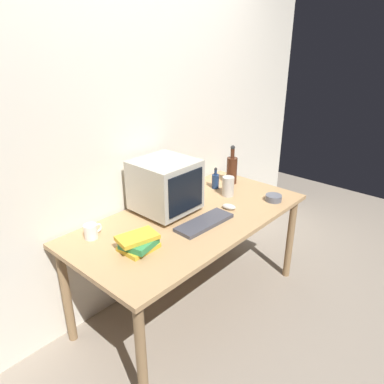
% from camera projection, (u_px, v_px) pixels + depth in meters
% --- Properties ---
extents(ground_plane, '(6.00, 6.00, 0.00)m').
position_uv_depth(ground_plane, '(192.00, 303.00, 2.76)').
color(ground_plane, gray).
extents(back_wall, '(4.00, 0.08, 2.50)m').
position_uv_depth(back_wall, '(141.00, 130.00, 2.56)').
color(back_wall, silver).
rests_on(back_wall, ground).
extents(desk, '(1.70, 0.84, 0.73)m').
position_uv_depth(desk, '(192.00, 226.00, 2.50)').
color(desk, tan).
rests_on(desk, ground).
extents(crt_monitor, '(0.38, 0.39, 0.37)m').
position_uv_depth(crt_monitor, '(165.00, 186.00, 2.46)').
color(crt_monitor, '#B2AD9E').
rests_on(crt_monitor, desk).
extents(keyboard, '(0.43, 0.17, 0.02)m').
position_uv_depth(keyboard, '(204.00, 223.00, 2.36)').
color(keyboard, '#3F3F47').
rests_on(keyboard, desk).
extents(computer_mouse, '(0.08, 0.11, 0.04)m').
position_uv_depth(computer_mouse, '(229.00, 207.00, 2.57)').
color(computer_mouse, beige).
rests_on(computer_mouse, desk).
extents(bottle_tall, '(0.09, 0.09, 0.32)m').
position_uv_depth(bottle_tall, '(232.00, 169.00, 2.98)').
color(bottle_tall, '#472314').
rests_on(bottle_tall, desk).
extents(bottle_short, '(0.06, 0.06, 0.17)m').
position_uv_depth(bottle_short, '(215.00, 181.00, 2.90)').
color(bottle_short, navy).
rests_on(bottle_short, desk).
extents(book_stack, '(0.25, 0.21, 0.09)m').
position_uv_depth(book_stack, '(138.00, 243.00, 2.07)').
color(book_stack, gold).
rests_on(book_stack, desk).
extents(mug, '(0.12, 0.08, 0.09)m').
position_uv_depth(mug, '(91.00, 231.00, 2.19)').
color(mug, white).
rests_on(mug, desk).
extents(cd_spindle, '(0.12, 0.12, 0.04)m').
position_uv_depth(cd_spindle, '(274.00, 198.00, 2.69)').
color(cd_spindle, '#595B66').
rests_on(cd_spindle, desk).
extents(metal_canister, '(0.09, 0.09, 0.15)m').
position_uv_depth(metal_canister, '(228.00, 186.00, 2.76)').
color(metal_canister, '#B7B2A8').
rests_on(metal_canister, desk).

